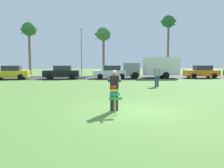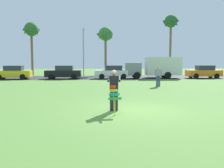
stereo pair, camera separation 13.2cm
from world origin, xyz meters
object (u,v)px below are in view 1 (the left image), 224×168
(person_kite_flyer, at_px, (114,89))
(parked_car_white, at_px, (111,72))
(parked_car_black, at_px, (62,73))
(parked_truck_grey_van, at_px, (154,67))
(parked_car_yellow, at_px, (11,73))
(parked_car_orange, at_px, (202,72))
(kite_held, at_px, (115,96))
(streetlight_pole, at_px, (81,49))
(palm_tree_right_near, at_px, (103,36))
(palm_tree_centre_far, at_px, (169,24))
(person_walker_near, at_px, (157,75))
(palm_tree_left_near, at_px, (29,31))

(person_kite_flyer, xyz_separation_m, parked_car_white, (1.53, 19.33, -0.18))
(parked_car_black, xyz_separation_m, parked_truck_grey_van, (11.30, 0.00, 0.64))
(parked_car_yellow, bearing_deg, parked_car_orange, -0.00)
(kite_held, relative_size, streetlight_pole, 0.16)
(streetlight_pole, bearing_deg, palm_tree_right_near, 16.57)
(person_kite_flyer, xyz_separation_m, kite_held, (-0.05, -0.68, -0.20))
(palm_tree_centre_far, distance_m, person_walker_near, 22.94)
(person_kite_flyer, relative_size, palm_tree_centre_far, 0.18)
(person_kite_flyer, relative_size, parked_car_orange, 0.41)
(parked_car_white, height_order, parked_car_orange, same)
(parked_car_orange, relative_size, palm_tree_centre_far, 0.43)
(palm_tree_right_near, bearing_deg, palm_tree_centre_far, 13.57)
(parked_car_orange, xyz_separation_m, palm_tree_centre_far, (-0.88, 10.74, 7.51))
(parked_car_yellow, height_order, parked_car_white, same)
(parked_truck_grey_van, xyz_separation_m, parked_car_orange, (6.08, -0.00, -0.64))
(parked_truck_grey_van, height_order, palm_tree_right_near, palm_tree_right_near)
(parked_car_black, xyz_separation_m, parked_car_white, (5.86, 0.00, 0.00))
(person_walker_near, bearing_deg, parked_car_black, 132.79)
(person_kite_flyer, xyz_separation_m, palm_tree_right_near, (1.15, 27.41, 5.04))
(parked_car_white, relative_size, parked_truck_grey_van, 0.62)
(palm_tree_left_near, xyz_separation_m, streetlight_pole, (7.88, -1.71, -2.65))
(parked_car_black, height_order, palm_tree_centre_far, palm_tree_centre_far)
(person_walker_near, bearing_deg, person_kite_flyer, -115.19)
(parked_car_white, bearing_deg, parked_car_orange, -0.00)
(palm_tree_right_near, bearing_deg, parked_car_orange, -34.16)
(parked_car_yellow, height_order, person_walker_near, person_walker_near)
(person_kite_flyer, relative_size, kite_held, 1.54)
(parked_car_white, bearing_deg, person_walker_near, -72.48)
(parked_car_orange, height_order, palm_tree_centre_far, palm_tree_centre_far)
(parked_car_yellow, bearing_deg, person_walker_near, -33.04)
(parked_truck_grey_van, distance_m, palm_tree_centre_far, 13.77)
(parked_truck_grey_van, xyz_separation_m, streetlight_pole, (-9.15, 7.08, 2.59))
(kite_held, bearing_deg, palm_tree_centre_far, 68.31)
(palm_tree_centre_far, distance_m, streetlight_pole, 15.43)
(parked_car_black, distance_m, person_walker_near, 13.10)
(person_kite_flyer, distance_m, person_walker_near, 10.74)
(palm_tree_right_near, distance_m, streetlight_pole, 4.01)
(parked_car_yellow, distance_m, streetlight_pole, 11.18)
(kite_held, xyz_separation_m, person_walker_near, (4.62, 10.39, 0.18))
(palm_tree_centre_far, height_order, person_walker_near, palm_tree_centre_far)
(parked_truck_grey_van, relative_size, parked_car_orange, 1.60)
(streetlight_pole, bearing_deg, parked_car_white, -62.33)
(kite_held, distance_m, palm_tree_right_near, 28.60)
(parked_car_white, bearing_deg, parked_car_yellow, 180.00)
(palm_tree_centre_far, bearing_deg, parked_truck_grey_van, -115.87)
(parked_car_black, xyz_separation_m, palm_tree_centre_far, (16.51, 10.74, 7.51))
(parked_truck_grey_van, xyz_separation_m, person_walker_near, (-2.40, -9.62, -0.48))
(parked_car_yellow, relative_size, palm_tree_centre_far, 0.43)
(kite_held, xyz_separation_m, palm_tree_centre_far, (12.23, 30.75, 7.53))
(parked_car_yellow, distance_m, parked_car_black, 5.88)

